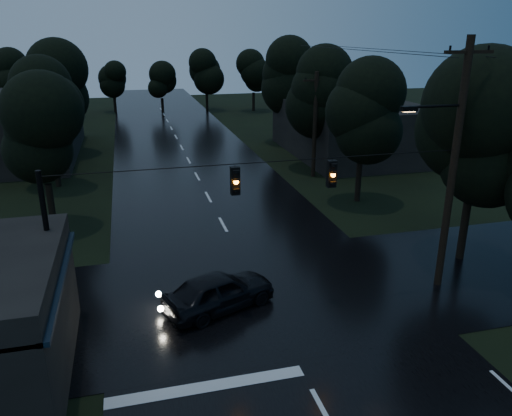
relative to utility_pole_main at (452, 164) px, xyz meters
name	(u,v)px	position (x,y,z in m)	size (l,w,h in m)	color
main_road	(197,177)	(-7.41, 19.00, -5.26)	(12.00, 120.00, 0.02)	black
cross_street	(261,295)	(-7.41, 1.00, -5.26)	(60.00, 9.00, 0.02)	black
building_far_right	(351,129)	(6.59, 23.00, -3.06)	(10.00, 14.00, 4.40)	black
building_far_left	(12,128)	(-21.41, 29.00, -2.76)	(10.00, 16.00, 5.00)	black
utility_pole_main	(452,164)	(0.00, 0.00, 0.00)	(3.50, 0.30, 10.00)	black
utility_pole_far	(315,124)	(0.89, 17.00, -1.38)	(2.00, 0.30, 7.50)	black
anchor_pole_left	(51,258)	(-14.91, 0.00, -2.26)	(0.18, 0.18, 6.00)	black
span_signals	(283,176)	(-6.85, -0.01, -0.01)	(15.00, 0.37, 1.12)	black
tree_corner_near	(478,132)	(2.59, 2.00, 0.74)	(4.48, 4.48, 9.44)	black
tree_left_a	(41,132)	(-16.41, 11.00, -0.02)	(3.92, 3.92, 8.26)	black
tree_left_b	(47,104)	(-17.01, 19.00, 0.36)	(4.20, 4.20, 8.85)	black
tree_left_c	(55,84)	(-17.61, 29.00, 0.74)	(4.48, 4.48, 9.44)	black
tree_right_a	(363,111)	(1.59, 11.00, 0.36)	(4.20, 4.20, 8.85)	black
tree_right_b	(323,90)	(2.19, 19.00, 0.74)	(4.48, 4.48, 9.44)	black
tree_right_c	(289,74)	(2.79, 29.00, 1.11)	(4.76, 4.76, 10.03)	black
car	(219,291)	(-9.22, 0.37, -4.50)	(1.78, 4.43, 1.51)	black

